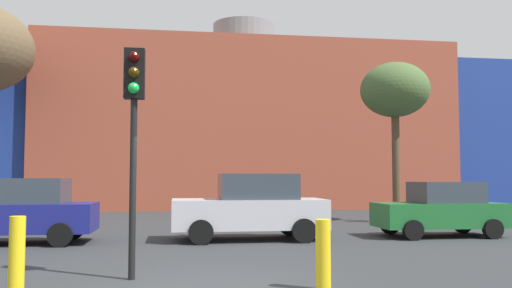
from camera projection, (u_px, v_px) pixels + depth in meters
ground_plane at (207, 285)px, 8.75m from camera, size 200.00×200.00×0.00m
building_backdrop at (244, 131)px, 34.26m from camera, size 39.54×10.51×11.75m
parked_car_1 at (20, 211)px, 14.36m from camera, size 4.07×2.00×1.76m
parked_car_2 at (251, 207)px, 15.27m from camera, size 4.36×2.14×1.89m
parked_car_3 at (441, 209)px, 16.11m from camera, size 3.82×1.88×1.65m
traffic_light_island at (134, 109)px, 9.43m from camera, size 0.36×0.36×4.08m
bare_tree_1 at (395, 92)px, 21.70m from camera, size 2.80×2.80×6.50m
bollard_yellow_0 at (17, 254)px, 8.23m from camera, size 0.24×0.24×1.18m
bollard_yellow_1 at (323, 255)px, 8.42m from camera, size 0.24×0.24×1.11m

